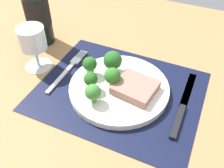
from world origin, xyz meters
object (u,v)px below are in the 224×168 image
(steak, at_px, (135,88))
(wine_bottle, at_px, (36,7))
(knife, at_px, (182,108))
(wine_glass, at_px, (34,40))
(fork, at_px, (68,70))
(plate, at_px, (119,88))

(steak, distance_m, wine_bottle, 0.38)
(knife, relative_size, wine_glass, 1.90)
(fork, bearing_deg, steak, -5.05)
(fork, xyz_separation_m, knife, (0.32, -0.01, 0.00))
(steak, height_order, wine_bottle, wine_bottle)
(plate, relative_size, wine_glass, 2.05)
(steak, bearing_deg, plate, 177.39)
(plate, xyz_separation_m, steak, (0.04, -0.00, 0.02))
(fork, relative_size, wine_glass, 1.58)
(plate, bearing_deg, knife, 1.92)
(plate, height_order, wine_glass, wine_glass)
(steak, distance_m, knife, 0.12)
(fork, height_order, knife, knife)
(plate, xyz_separation_m, wine_glass, (-0.24, 0.00, 0.07))
(fork, bearing_deg, plate, -5.58)
(plate, distance_m, wine_bottle, 0.34)
(fork, xyz_separation_m, wine_bottle, (-0.15, 0.09, 0.11))
(fork, distance_m, knife, 0.32)
(plate, distance_m, knife, 0.16)
(steak, xyz_separation_m, knife, (0.12, 0.01, -0.02))
(wine_bottle, height_order, wine_glass, wine_bottle)
(wine_glass, bearing_deg, fork, 6.46)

